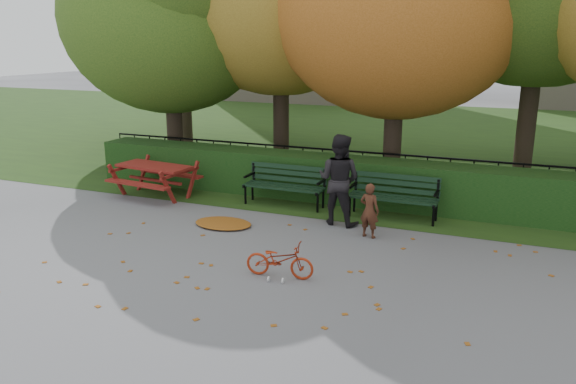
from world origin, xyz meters
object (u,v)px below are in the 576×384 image
at_px(bench_left, 286,182).
at_px(picnic_table, 154,172).
at_px(child, 369,210).
at_px(bicycle, 280,260).
at_px(bench_right, 394,193).
at_px(tree_a, 173,0).
at_px(adult, 339,180).

xyz_separation_m(bench_left, picnic_table, (-3.08, -0.50, 0.06)).
relative_size(child, bicycle, 0.96).
relative_size(picnic_table, bicycle, 1.77).
bearing_deg(bench_right, bench_left, 180.00).
bearing_deg(picnic_table, tree_a, 115.19).
bearing_deg(adult, picnic_table, 3.27).
relative_size(bench_right, child, 1.75).
bearing_deg(bench_left, bench_right, 0.00).
bearing_deg(bicycle, child, -25.96).
xyz_separation_m(child, bicycle, (-0.81, -2.30, -0.23)).
height_order(tree_a, adult, tree_a).
bearing_deg(picnic_table, bicycle, -28.56).
relative_size(bench_right, bicycle, 1.68).
bearing_deg(bench_right, adult, -139.44).
relative_size(bench_left, bicycle, 1.68).
distance_m(bench_left, bench_right, 2.40).
bearing_deg(picnic_table, bench_left, 15.69).
bearing_deg(bench_right, child, -97.08).
bearing_deg(tree_a, bench_right, -16.61).
relative_size(adult, bicycle, 1.68).
relative_size(tree_a, child, 7.26).
distance_m(bench_right, adult, 1.29).
xyz_separation_m(tree_a, picnic_table, (0.81, -2.38, -3.94)).
relative_size(tree_a, bench_right, 4.16).
xyz_separation_m(bench_left, child, (2.23, -1.36, -0.00)).
bearing_deg(tree_a, bicycle, -46.19).
bearing_deg(bench_right, tree_a, 163.39).
relative_size(picnic_table, adult, 1.05).
xyz_separation_m(tree_a, child, (6.12, -3.23, -4.00)).
xyz_separation_m(bench_right, picnic_table, (-5.48, -0.50, 0.06)).
distance_m(bench_left, child, 2.61).
distance_m(bench_right, bicycle, 3.79).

